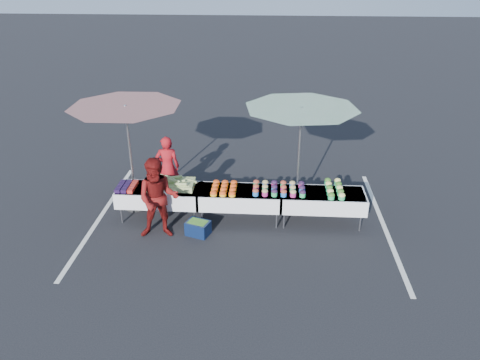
# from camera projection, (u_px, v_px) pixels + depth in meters

# --- Properties ---
(ground) EXTENTS (80.00, 80.00, 0.00)m
(ground) POSITION_uv_depth(u_px,v_px,m) (240.00, 220.00, 10.58)
(ground) COLOR black
(stripe_left) EXTENTS (0.10, 5.00, 0.00)m
(stripe_left) POSITION_uv_depth(u_px,v_px,m) (102.00, 215.00, 10.77)
(stripe_left) COLOR silver
(stripe_left) RESTS_ON ground
(stripe_right) EXTENTS (0.10, 5.00, 0.00)m
(stripe_right) POSITION_uv_depth(u_px,v_px,m) (383.00, 224.00, 10.39)
(stripe_right) COLOR silver
(stripe_right) RESTS_ON ground
(table_left) EXTENTS (1.86, 0.81, 0.75)m
(table_left) POSITION_uv_depth(u_px,v_px,m) (160.00, 195.00, 10.44)
(table_left) COLOR white
(table_left) RESTS_ON ground
(table_center) EXTENTS (1.86, 0.81, 0.75)m
(table_center) POSITION_uv_depth(u_px,v_px,m) (240.00, 197.00, 10.33)
(table_center) COLOR white
(table_center) RESTS_ON ground
(table_right) EXTENTS (1.86, 0.81, 0.75)m
(table_right) POSITION_uv_depth(u_px,v_px,m) (322.00, 199.00, 10.22)
(table_right) COLOR white
(table_right) RESTS_ON ground
(berry_punnets) EXTENTS (0.40, 0.54, 0.08)m
(berry_punnets) POSITION_uv_depth(u_px,v_px,m) (127.00, 186.00, 10.33)
(berry_punnets) COLOR black
(berry_punnets) RESTS_ON table_left
(corn_pile) EXTENTS (1.16, 0.57, 0.26)m
(corn_pile) POSITION_uv_depth(u_px,v_px,m) (170.00, 184.00, 10.35)
(corn_pile) COLOR #9AAD58
(corn_pile) RESTS_ON table_left
(plastic_bags) EXTENTS (0.30, 0.25, 0.05)m
(plastic_bags) POSITION_uv_depth(u_px,v_px,m) (170.00, 193.00, 10.07)
(plastic_bags) COLOR white
(plastic_bags) RESTS_ON table_left
(carrot_bowls) EXTENTS (0.55, 0.69, 0.11)m
(carrot_bowls) POSITION_uv_depth(u_px,v_px,m) (224.00, 188.00, 10.25)
(carrot_bowls) COLOR #FFA81C
(carrot_bowls) RESTS_ON table_center
(potato_cups) EXTENTS (1.14, 0.58, 0.16)m
(potato_cups) POSITION_uv_depth(u_px,v_px,m) (279.00, 188.00, 10.17)
(potato_cups) COLOR blue
(potato_cups) RESTS_ON table_right
(bean_baskets) EXTENTS (0.36, 0.86, 0.15)m
(bean_baskets) POSITION_uv_depth(u_px,v_px,m) (335.00, 188.00, 10.18)
(bean_baskets) COLOR #2AAB5F
(bean_baskets) RESTS_ON table_right
(vendor) EXTENTS (0.61, 0.44, 1.57)m
(vendor) POSITION_uv_depth(u_px,v_px,m) (168.00, 167.00, 11.30)
(vendor) COLOR maroon
(vendor) RESTS_ON ground
(customer) EXTENTS (0.92, 0.75, 1.77)m
(customer) POSITION_uv_depth(u_px,v_px,m) (158.00, 199.00, 9.61)
(customer) COLOR #64100F
(customer) RESTS_ON ground
(umbrella_left) EXTENTS (3.20, 3.20, 2.52)m
(umbrella_left) POSITION_uv_depth(u_px,v_px,m) (126.00, 115.00, 10.10)
(umbrella_left) COLOR black
(umbrella_left) RESTS_ON ground
(umbrella_right) EXTENTS (3.00, 3.00, 2.53)m
(umbrella_right) POSITION_uv_depth(u_px,v_px,m) (301.00, 117.00, 9.95)
(umbrella_right) COLOR black
(umbrella_right) RESTS_ON ground
(storage_bin) EXTENTS (0.57, 0.49, 0.31)m
(storage_bin) POSITION_uv_depth(u_px,v_px,m) (198.00, 228.00, 9.97)
(storage_bin) COLOR #0B1837
(storage_bin) RESTS_ON ground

